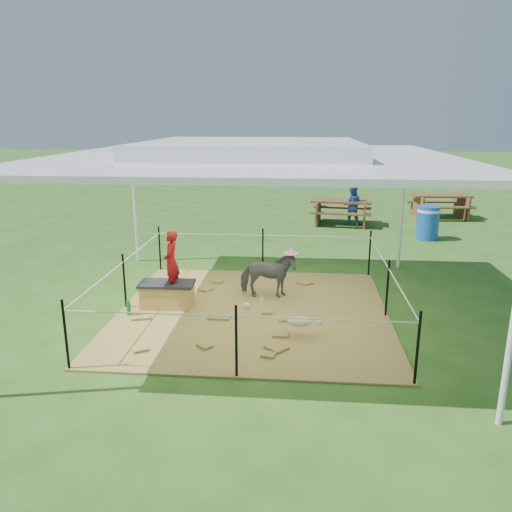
# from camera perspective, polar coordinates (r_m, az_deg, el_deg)

# --- Properties ---
(ground) EXTENTS (90.00, 90.00, 0.00)m
(ground) POSITION_cam_1_polar(r_m,az_deg,el_deg) (8.68, -0.35, -6.48)
(ground) COLOR #2D5919
(ground) RESTS_ON ground
(hay_patch) EXTENTS (4.60, 4.60, 0.03)m
(hay_patch) POSITION_cam_1_polar(r_m,az_deg,el_deg) (8.67, -0.35, -6.39)
(hay_patch) COLOR brown
(hay_patch) RESTS_ON ground
(canopy_tent) EXTENTS (6.30, 6.30, 2.90)m
(canopy_tent) POSITION_cam_1_polar(r_m,az_deg,el_deg) (8.07, -0.38, 11.56)
(canopy_tent) COLOR silver
(canopy_tent) RESTS_ON ground
(rope_fence) EXTENTS (4.54, 4.54, 1.00)m
(rope_fence) POSITION_cam_1_polar(r_m,az_deg,el_deg) (8.46, -0.36, -2.43)
(rope_fence) COLOR black
(rope_fence) RESTS_ON ground
(straw_bale) EXTENTS (0.90, 0.47, 0.40)m
(straw_bale) POSITION_cam_1_polar(r_m,az_deg,el_deg) (8.94, -10.10, -4.49)
(straw_bale) COLOR #AF913F
(straw_bale) RESTS_ON hay_patch
(dark_cloth) EXTENTS (0.97, 0.53, 0.05)m
(dark_cloth) POSITION_cam_1_polar(r_m,az_deg,el_deg) (8.87, -10.16, -3.14)
(dark_cloth) COLOR black
(dark_cloth) RESTS_ON straw_bale
(woman) EXTENTS (0.27, 0.40, 1.07)m
(woman) POSITION_cam_1_polar(r_m,az_deg,el_deg) (8.69, -9.69, 0.02)
(woman) COLOR #A51013
(woman) RESTS_ON straw_bale
(green_bottle) EXTENTS (0.07, 0.07, 0.25)m
(green_bottle) POSITION_cam_1_polar(r_m,az_deg,el_deg) (8.72, -14.34, -5.78)
(green_bottle) COLOR #1B7C27
(green_bottle) RESTS_ON hay_patch
(pony) EXTENTS (1.04, 0.51, 0.86)m
(pony) POSITION_cam_1_polar(r_m,az_deg,el_deg) (9.17, 1.34, -2.20)
(pony) COLOR #4B4C51
(pony) RESTS_ON hay_patch
(pink_hat) EXTENTS (0.27, 0.27, 0.12)m
(pink_hat) POSITION_cam_1_polar(r_m,az_deg,el_deg) (9.03, 1.36, 0.77)
(pink_hat) COLOR pink
(pink_hat) RESTS_ON pony
(foal) EXTENTS (1.00, 0.60, 0.53)m
(foal) POSITION_cam_1_polar(r_m,az_deg,el_deg) (7.64, 5.03, -7.28)
(foal) COLOR beige
(foal) RESTS_ON hay_patch
(trash_barrel) EXTENTS (0.70, 0.70, 0.92)m
(trash_barrel) POSITION_cam_1_polar(r_m,az_deg,el_deg) (14.53, 19.03, 3.59)
(trash_barrel) COLOR blue
(trash_barrel) RESTS_ON ground
(picnic_table_near) EXTENTS (2.00, 1.56, 0.77)m
(picnic_table_near) POSITION_cam_1_polar(r_m,az_deg,el_deg) (15.98, 9.71, 4.94)
(picnic_table_near) COLOR #56331D
(picnic_table_near) RESTS_ON ground
(picnic_table_far) EXTENTS (1.98, 1.48, 0.79)m
(picnic_table_far) POSITION_cam_1_polar(r_m,az_deg,el_deg) (17.88, 20.25, 5.35)
(picnic_table_far) COLOR brown
(picnic_table_far) RESTS_ON ground
(distant_person) EXTENTS (0.69, 0.58, 1.26)m
(distant_person) POSITION_cam_1_polar(r_m,az_deg,el_deg) (15.85, 10.91, 5.71)
(distant_person) COLOR #315FB9
(distant_person) RESTS_ON ground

